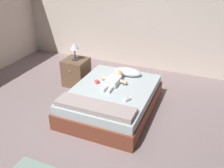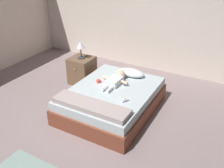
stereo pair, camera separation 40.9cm
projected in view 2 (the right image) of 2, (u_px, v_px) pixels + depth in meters
The scene contains 11 objects.
ground_plane at pixel (71, 133), 3.88m from camera, with size 8.00×8.00×0.00m, color gray.
wall_behind_bed at pixel (148, 9), 5.53m from camera, with size 8.00×0.12×2.81m, color beige.
bed at pixel (112, 100), 4.37m from camera, with size 1.39×1.82×0.43m.
pillow at pixel (131, 73), 4.69m from camera, with size 0.53×0.27×0.14m.
baby at pixel (116, 79), 4.44m from camera, with size 0.51×0.68×0.18m.
toothbrush at pixel (126, 84), 4.40m from camera, with size 0.02×0.13×0.02m.
nightstand at pixel (82, 70), 5.28m from camera, with size 0.47×0.50×0.57m.
lamp at pixel (81, 46), 5.02m from camera, with size 0.18×0.18×0.36m.
blanket at pixel (91, 106), 3.73m from camera, with size 1.25×0.33×0.08m.
toy_block at pixel (99, 81), 4.45m from camera, with size 0.08×0.08×0.06m.
baby_bottle at pixel (125, 100), 3.89m from camera, with size 0.10×0.12×0.07m.
Camera 2 is at (2.05, -2.36, 2.52)m, focal length 39.48 mm.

